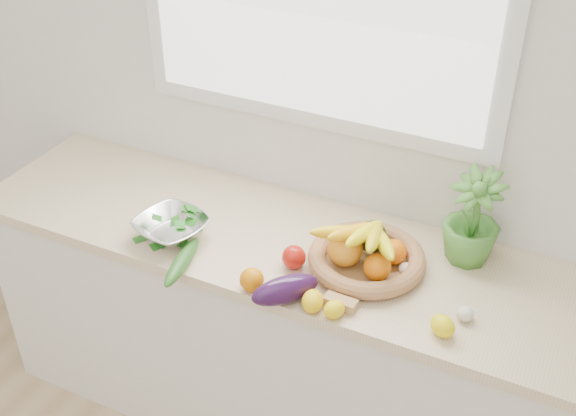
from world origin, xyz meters
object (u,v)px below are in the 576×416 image
at_px(potted_herb, 473,218).
at_px(fruit_basket, 366,253).
at_px(apple, 294,257).
at_px(colander_with_spinach, 171,224).
at_px(eggplant, 285,290).
at_px(cucumber, 182,261).

height_order(potted_herb, fruit_basket, potted_herb).
xyz_separation_m(apple, colander_with_spinach, (-0.44, -0.04, 0.02)).
xyz_separation_m(eggplant, fruit_basket, (0.16, 0.26, 0.01)).
height_order(apple, eggplant, eggplant).
bearing_deg(potted_herb, apple, -149.35).
xyz_separation_m(apple, potted_herb, (0.49, 0.29, 0.12)).
bearing_deg(fruit_basket, colander_with_spinach, -167.36).
relative_size(eggplant, cucumber, 0.83).
bearing_deg(potted_herb, fruit_basket, -146.53).
distance_m(apple, colander_with_spinach, 0.44).
xyz_separation_m(cucumber, fruit_basket, (0.53, 0.26, 0.03)).
height_order(apple, cucumber, apple).
distance_m(apple, fruit_basket, 0.23).
distance_m(eggplant, cucumber, 0.37).
xyz_separation_m(potted_herb, fruit_basket, (-0.28, -0.19, -0.11)).
bearing_deg(colander_with_spinach, cucumber, -45.30).
bearing_deg(apple, eggplant, -73.63).
bearing_deg(cucumber, colander_with_spinach, 134.70).
height_order(eggplant, fruit_basket, fruit_basket).
xyz_separation_m(apple, fruit_basket, (0.21, 0.10, 0.01)).
relative_size(apple, eggplant, 0.36).
bearing_deg(potted_herb, colander_with_spinach, -160.34).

